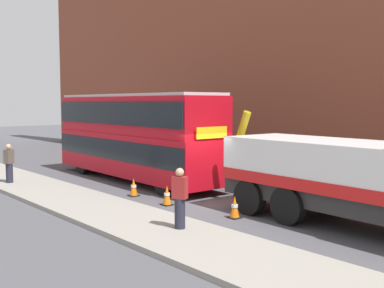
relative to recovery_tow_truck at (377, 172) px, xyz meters
name	(u,v)px	position (x,y,z in m)	size (l,w,h in m)	color
ground_plane	(223,202)	(-5.74, -0.29, -1.76)	(120.00, 120.00, 0.00)	#4C4C51
near_kerb	(127,219)	(-5.74, -4.49, -1.68)	(60.00, 2.80, 0.15)	gray
building_facade	(351,9)	(-5.74, 8.10, 6.31)	(60.00, 1.50, 16.00)	brown
recovery_tow_truck	(377,172)	(0.00, 0.00, 0.00)	(10.18, 2.95, 3.67)	#2D2D2D
double_decker_bus	(135,133)	(-11.99, 0.02, 0.47)	(11.11, 2.93, 4.06)	#B70C19
pedestrian_onlooker	(9,164)	(-14.31, -5.04, -0.77)	(0.43, 0.48, 1.71)	#232333
pedestrian_bystander	(180,199)	(-3.60, -4.11, -0.77)	(0.47, 0.42, 1.71)	#232333
traffic_cone_near_bus	(134,188)	(-8.85, -2.15, -1.42)	(0.36, 0.36, 0.72)	orange
traffic_cone_midway	(167,196)	(-6.70, -2.16, -1.42)	(0.36, 0.36, 0.72)	orange
traffic_cone_near_truck	(235,208)	(-3.81, -1.68, -1.42)	(0.36, 0.36, 0.72)	orange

